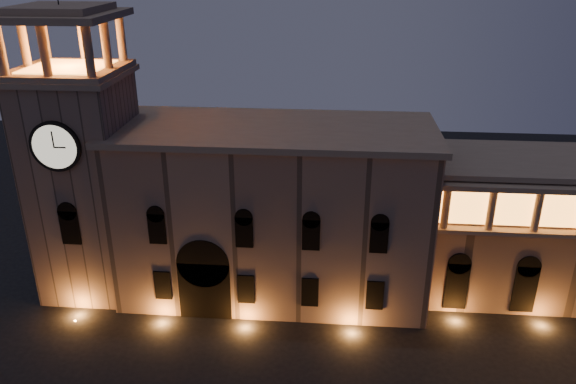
{
  "coord_description": "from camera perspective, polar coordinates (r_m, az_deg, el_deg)",
  "views": [
    {
      "loc": [
        3.72,
        -28.29,
        32.73
      ],
      "look_at": [
        -0.06,
        16.0,
        13.56
      ],
      "focal_mm": 35.0,
      "sensor_mm": 36.0,
      "label": 1
    }
  ],
  "objects": [
    {
      "name": "government_building",
      "position": [
        55.94,
        -1.55,
        -2.04
      ],
      "size": [
        30.8,
        12.8,
        17.6
      ],
      "color": "#876B58",
      "rests_on": "ground"
    },
    {
      "name": "clock_tower",
      "position": [
        58.5,
        -19.94,
        1.64
      ],
      "size": [
        9.8,
        9.8,
        32.4
      ],
      "color": "#876B58",
      "rests_on": "ground"
    }
  ]
}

